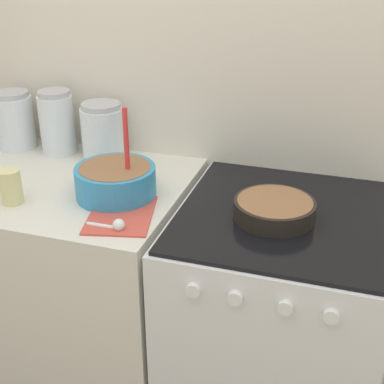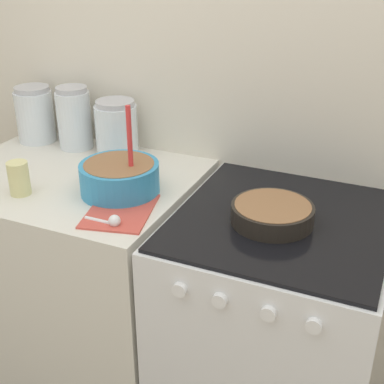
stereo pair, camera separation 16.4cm
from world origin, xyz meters
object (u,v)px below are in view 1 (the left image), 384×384
stove (273,330)px  storage_jar_middle (58,127)px  mixing_bowl (116,179)px  storage_jar_right (103,135)px  baking_pan (274,209)px  tin_can (11,187)px  storage_jar_left (15,124)px

stove → storage_jar_middle: storage_jar_middle is taller
mixing_bowl → storage_jar_right: bearing=122.4°
baking_pan → storage_jar_right: storage_jar_right is taller
storage_jar_middle → tin_can: bearing=-79.5°
storage_jar_right → baking_pan: bearing=-22.1°
storage_jar_right → tin_can: 0.44m
tin_can → storage_jar_middle: bearing=100.5°
storage_jar_left → storage_jar_middle: storage_jar_middle is taller
stove → storage_jar_left: 1.25m
tin_can → stove: bearing=12.7°
tin_can → baking_pan: bearing=10.3°
baking_pan → tin_can: tin_can is taller
mixing_bowl → baking_pan: mixing_bowl is taller
stove → storage_jar_right: storage_jar_right is taller
mixing_bowl → storage_jar_middle: (-0.37, 0.29, 0.05)m
mixing_bowl → storage_jar_right: mixing_bowl is taller
baking_pan → tin_can: size_ratio=2.19×
storage_jar_left → mixing_bowl: bearing=-27.0°
storage_jar_middle → baking_pan: bearing=-17.7°
baking_pan → storage_jar_middle: storage_jar_middle is taller
baking_pan → storage_jar_middle: bearing=162.3°
stove → tin_can: 0.99m
baking_pan → stove: bearing=60.5°
stove → mixing_bowl: size_ratio=3.03×
storage_jar_middle → storage_jar_right: size_ratio=1.15×
stove → storage_jar_left: size_ratio=4.07×
baking_pan → mixing_bowl: bearing=-179.5°
baking_pan → tin_can: (-0.80, -0.15, 0.02)m
baking_pan → storage_jar_middle: (-0.88, 0.28, 0.07)m
storage_jar_middle → mixing_bowl: bearing=-37.6°
mixing_bowl → baking_pan: (0.51, 0.00, -0.03)m
storage_jar_left → storage_jar_right: 0.38m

